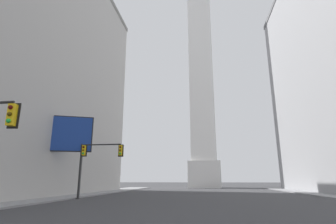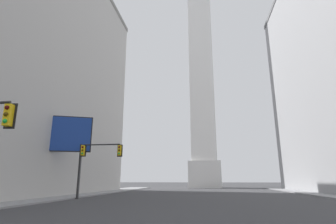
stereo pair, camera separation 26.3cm
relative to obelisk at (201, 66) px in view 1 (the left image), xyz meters
The scene contains 5 objects.
sidewalk_left 55.86m from the obelisk, 110.84° to the right, with size 5.00×79.14×0.15m, color gray.
building_left 50.06m from the obelisk, 124.51° to the right, with size 21.05×45.98×36.21m.
obelisk is the anchor object (origin of this frame).
traffic_light_mid_left 51.64m from the obelisk, 105.62° to the right, with size 4.95×0.52×5.82m.
billboard_sign 51.26m from the obelisk, 110.51° to the right, with size 5.81×2.41×9.13m.
Camera 1 is at (0.30, -2.96, 1.99)m, focal length 28.00 mm.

